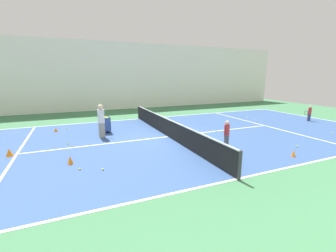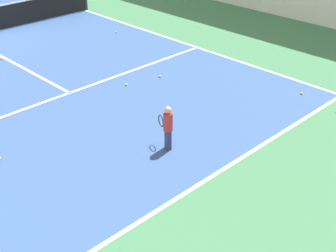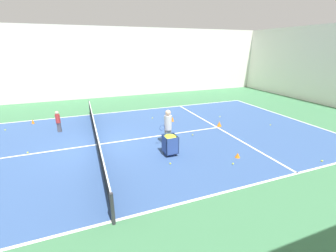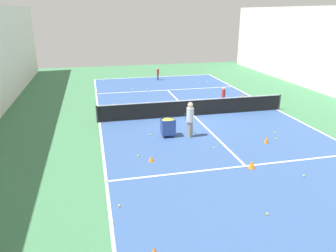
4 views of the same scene
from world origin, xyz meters
TOP-DOWN VIEW (x-y plane):
  - line_baseline_near at (0.00, -12.29)m, footprint 10.79×0.10m
  - line_sideline_right at (5.40, 0.00)m, footprint 0.10×24.58m
  - line_service_near at (0.00, -6.76)m, footprint 10.79×0.10m
  - player_near_baseline at (-0.08, -10.84)m, footprint 0.28×0.56m
  - tennis_ball_1 at (-0.14, -2.95)m, footprint 0.07×0.07m
  - tennis_ball_6 at (1.48, -7.50)m, footprint 0.07×0.07m
  - tennis_ball_7 at (3.05, 2.58)m, footprint 0.07×0.07m
  - tennis_ball_10 at (2.63, -7.75)m, footprint 0.07×0.07m
  - tennis_ball_12 at (4.39, -3.45)m, footprint 0.07×0.07m
  - tennis_ball_15 at (4.66, -11.45)m, footprint 0.07×0.07m

SIDE VIEW (x-z plane):
  - line_baseline_near at x=0.00m, z-range 0.00..0.01m
  - line_sideline_right at x=5.40m, z-range 0.00..0.01m
  - line_service_near at x=0.00m, z-range 0.00..0.01m
  - tennis_ball_1 at x=-0.14m, z-range 0.00..0.07m
  - tennis_ball_6 at x=1.48m, z-range 0.00..0.07m
  - tennis_ball_7 at x=3.05m, z-range 0.00..0.07m
  - tennis_ball_10 at x=2.63m, z-range 0.00..0.07m
  - tennis_ball_12 at x=4.39m, z-range 0.00..0.07m
  - tennis_ball_15 at x=4.66m, z-range 0.00..0.07m
  - player_near_baseline at x=-0.08m, z-range 0.08..1.16m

